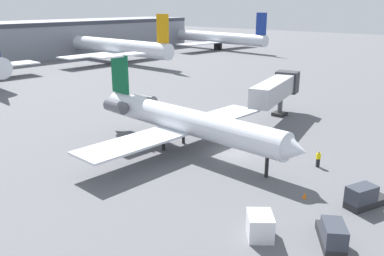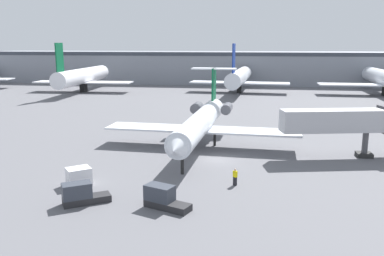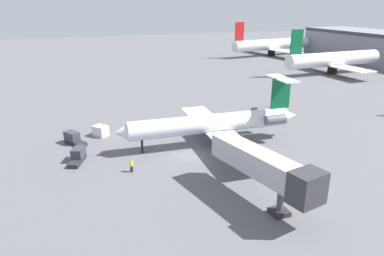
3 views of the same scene
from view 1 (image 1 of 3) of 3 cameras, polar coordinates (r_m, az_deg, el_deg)
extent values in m
cube|color=#5B5B60|center=(44.62, 5.72, -3.75)|extent=(400.00, 400.00, 0.10)
cylinder|color=silver|center=(44.29, -0.85, 1.03)|extent=(4.05, 25.34, 2.83)
cone|color=silver|center=(36.71, 14.42, -2.99)|extent=(2.79, 2.33, 2.69)
cone|color=silver|center=(54.26, -11.19, 3.72)|extent=(2.53, 2.71, 2.40)
cube|color=silver|center=(50.13, 3.74, 1.59)|extent=(12.10, 4.97, 0.24)
cube|color=silver|center=(41.00, -8.47, -2.14)|extent=(12.10, 4.97, 0.24)
cylinder|color=#595960|center=(52.54, -6.66, 3.95)|extent=(1.65, 3.27, 1.50)
cylinder|color=#595960|center=(49.77, -10.72, 3.02)|extent=(1.65, 3.27, 1.50)
cube|color=#0C5933|center=(52.00, -10.19, 7.54)|extent=(0.39, 3.21, 4.89)
cube|color=silver|center=(51.67, -10.33, 10.11)|extent=(6.91, 2.73, 0.20)
cylinder|color=black|center=(38.90, 10.55, -5.46)|extent=(0.36, 0.36, 2.09)
cylinder|color=black|center=(47.45, -1.23, -0.97)|extent=(0.36, 0.36, 2.09)
cylinder|color=black|center=(45.34, -4.06, -1.89)|extent=(0.36, 0.36, 2.09)
cube|color=#ADADB2|center=(56.70, 11.61, 5.33)|extent=(14.08, 5.55, 2.60)
cube|color=#333338|center=(62.88, 13.32, 6.36)|extent=(3.04, 3.65, 3.20)
cylinder|color=#4C4C51|center=(60.58, 12.38, 3.21)|extent=(0.70, 0.70, 3.23)
cube|color=#262626|center=(60.92, 12.30, 1.96)|extent=(1.80, 1.80, 0.50)
cube|color=black|center=(42.81, 17.41, -4.73)|extent=(0.40, 0.39, 0.85)
cube|color=yellow|center=(42.56, 17.49, -3.82)|extent=(0.47, 0.46, 0.60)
sphere|color=tan|center=(42.42, 17.54, -3.29)|extent=(0.24, 0.24, 0.24)
cube|color=#262628|center=(36.37, 23.54, -9.63)|extent=(4.23, 2.78, 0.60)
cube|color=#333842|center=(35.39, 22.90, -8.59)|extent=(2.75, 2.19, 1.30)
cube|color=#262628|center=(30.35, 18.99, -14.61)|extent=(4.12, 3.35, 0.60)
cube|color=#333842|center=(29.20, 19.48, -13.83)|extent=(2.78, 2.48, 1.30)
cube|color=silver|center=(29.51, 9.62, -13.50)|extent=(2.80, 2.73, 1.75)
cone|color=orange|center=(35.90, 15.67, -9.17)|extent=(0.36, 0.36, 0.55)
cylinder|color=silver|center=(116.43, -10.63, 11.29)|extent=(4.98, 41.01, 4.15)
cube|color=orange|center=(102.11, -4.18, 13.88)|extent=(0.38, 4.01, 7.00)
cube|color=silver|center=(116.60, -10.58, 10.47)|extent=(34.50, 6.70, 0.30)
cube|color=black|center=(116.79, -10.54, 9.69)|extent=(1.20, 2.80, 2.40)
cylinder|color=silver|center=(148.34, 3.72, 12.68)|extent=(8.35, 42.03, 3.81)
cube|color=navy|center=(135.82, 9.79, 14.35)|extent=(0.73, 4.01, 7.00)
cube|color=silver|center=(148.46, 3.71, 12.10)|extent=(35.61, 9.80, 0.30)
cube|color=black|center=(148.61, 3.70, 11.48)|extent=(1.20, 2.80, 2.40)
camera|label=2|loc=(44.79, 70.76, 2.71)|focal=37.82mm
camera|label=3|loc=(79.82, 36.62, 17.59)|focal=33.45mm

